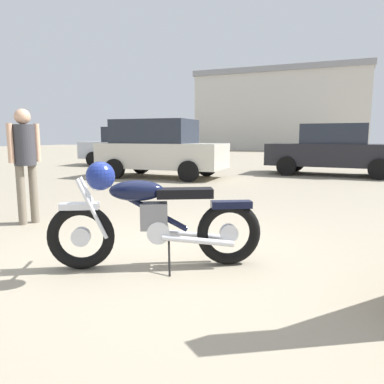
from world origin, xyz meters
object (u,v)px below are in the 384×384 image
object	(u,v)px
vintage_motorcycle	(150,218)
silver_sedan_mid	(130,146)
pale_sedan_back	(334,150)
red_hatchback_near	(160,148)
bystander	(25,154)

from	to	relation	value
vintage_motorcycle	silver_sedan_mid	size ratio (longest dim) A/B	0.42
pale_sedan_back	red_hatchback_near	bearing A→B (deg)	-147.77
vintage_motorcycle	silver_sedan_mid	distance (m)	12.97
bystander	red_hatchback_near	size ratio (longest dim) A/B	0.41
red_hatchback_near	vintage_motorcycle	bearing A→B (deg)	-64.93
pale_sedan_back	red_hatchback_near	world-z (taller)	red_hatchback_near
red_hatchback_near	pale_sedan_back	bearing A→B (deg)	27.38
silver_sedan_mid	red_hatchback_near	world-z (taller)	red_hatchback_near
vintage_motorcycle	silver_sedan_mid	bearing A→B (deg)	-84.97
silver_sedan_mid	bystander	bearing A→B (deg)	-74.75
silver_sedan_mid	red_hatchback_near	distance (m)	5.05
red_hatchback_near	bystander	bearing A→B (deg)	-82.00
vintage_motorcycle	pale_sedan_back	distance (m)	10.05
red_hatchback_near	silver_sedan_mid	bearing A→B (deg)	130.43
bystander	red_hatchback_near	world-z (taller)	red_hatchback_near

